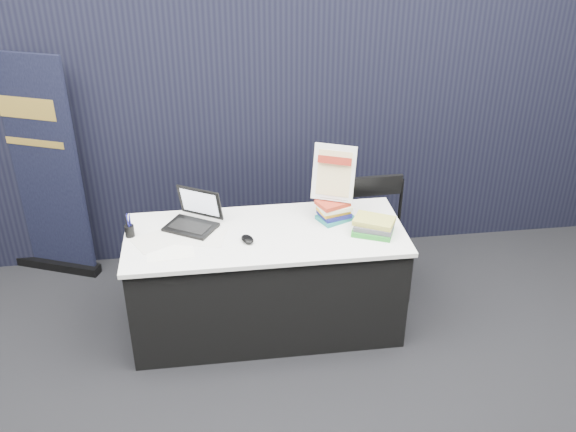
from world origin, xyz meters
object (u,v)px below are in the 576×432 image
Objects in this scene: display_table at (266,280)px; book_stack_short at (375,226)px; laptop at (190,218)px; stacking_chair at (380,232)px; info_sign at (334,174)px; pullup_banner at (40,181)px; book_stack_tall at (333,210)px.

book_stack_short is at bearing -7.89° from display_table.
laptop is (-0.48, 0.15, 0.43)m from display_table.
display_table is 0.94m from stacking_chair.
laptop is at bearing -173.51° from stacking_chair.
display_table is at bearing -138.72° from info_sign.
pullup_banner reaches higher than info_sign.
pullup_banner reaches higher than laptop.
info_sign is 2.22m from pullup_banner.
display_table is at bearing -8.49° from pullup_banner.
info_sign is (-0.00, 0.03, 0.25)m from book_stack_tall.
info_sign is at bearing 90.00° from book_stack_tall.
display_table is 0.85m from info_sign.
pullup_banner is at bearing 157.99° from book_stack_tall.
pullup_banner is at bearing 175.55° from laptop.
laptop is 0.45× the size of stacking_chair.
laptop is at bearing 162.00° from display_table.
info_sign is at bearing -155.22° from stacking_chair.
stacking_chair is at bearing 29.92° from book_stack_tall.
info_sign is (-0.23, 0.24, 0.27)m from book_stack_short.
book_stack_short is 0.58m from stacking_chair.
display_table is 0.66m from laptop.
pullup_banner is (-2.28, 1.04, -0.03)m from book_stack_short.
book_stack_short reaches higher than display_table.
laptop is 1.38× the size of book_stack_short.
info_sign is at bearing 132.85° from book_stack_short.
display_table is 1.89m from pullup_banner.
book_stack_tall is at bearing 28.91° from laptop.
book_stack_short is (0.69, -0.10, 0.42)m from display_table.
book_stack_short is (0.23, -0.21, -0.02)m from book_stack_tall.
book_stack_short is 0.43m from info_sign.
book_stack_short is 0.75× the size of info_sign.
info_sign is 0.44× the size of stacking_chair.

